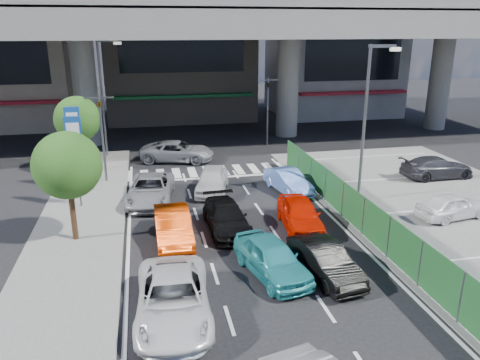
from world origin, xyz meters
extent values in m
plane|color=black|center=(0.00, 0.00, 0.00)|extent=(120.00, 120.00, 0.00)
cube|color=#575755|center=(11.00, 2.00, 0.03)|extent=(12.00, 28.00, 0.06)
cube|color=#575755|center=(-7.00, 4.00, 0.06)|extent=(4.00, 30.00, 0.12)
cylinder|color=slate|center=(-8.00, 22.00, 4.00)|extent=(1.80, 1.80, 8.00)
cylinder|color=slate|center=(8.00, 22.00, 4.00)|extent=(1.80, 1.80, 8.00)
cylinder|color=slate|center=(22.00, 22.00, 4.00)|extent=(1.80, 1.80, 8.00)
cube|color=slate|center=(0.00, 22.00, 9.00)|extent=(64.00, 14.00, 2.00)
cube|color=slate|center=(0.00, 15.20, 10.30)|extent=(64.00, 0.40, 0.90)
cube|color=slate|center=(0.00, 28.80, 10.30)|extent=(64.00, 0.40, 0.90)
cube|color=gray|center=(-16.00, 32.00, 6.50)|extent=(12.00, 10.00, 13.00)
cube|color=gray|center=(0.00, 33.00, 7.50)|extent=(14.00, 10.00, 15.00)
cube|color=#13622D|center=(0.00, 27.90, 2.80)|extent=(12.60, 1.60, 0.25)
cube|color=black|center=(0.00, 27.98, 8.25)|extent=(11.20, 0.10, 6.75)
cube|color=gray|center=(16.00, 32.00, 6.00)|extent=(12.00, 10.00, 12.00)
cube|color=#B21527|center=(16.00, 26.90, 2.80)|extent=(10.80, 1.60, 0.25)
cube|color=black|center=(16.00, 26.98, 6.60)|extent=(9.60, 0.10, 5.40)
cylinder|color=#595B60|center=(-6.20, 12.00, 2.60)|extent=(0.14, 0.14, 5.20)
cube|color=#595B60|center=(-6.20, 12.00, 5.00)|extent=(1.60, 0.08, 0.08)
imported|color=black|center=(-6.20, 12.00, 4.70)|extent=(0.26, 1.24, 0.50)
cylinder|color=#595B60|center=(5.50, 19.00, 2.60)|extent=(0.14, 0.14, 5.20)
cube|color=#595B60|center=(5.50, 19.00, 5.00)|extent=(1.60, 0.08, 0.08)
imported|color=black|center=(5.50, 19.00, 4.70)|extent=(0.26, 1.24, 0.50)
cylinder|color=#595B60|center=(7.00, 6.00, 4.00)|extent=(0.16, 0.16, 8.00)
cube|color=#595B60|center=(7.60, 6.00, 7.90)|extent=(1.40, 0.15, 0.15)
cube|color=silver|center=(8.30, 6.00, 7.75)|extent=(0.50, 0.22, 0.18)
cylinder|color=#595B60|center=(-6.50, 18.00, 4.00)|extent=(0.16, 0.16, 8.00)
cube|color=#595B60|center=(-5.90, 18.00, 7.90)|extent=(1.40, 0.15, 0.15)
cube|color=silver|center=(-5.20, 18.00, 7.75)|extent=(0.50, 0.22, 0.18)
cylinder|color=#595B60|center=(-7.20, 8.00, 1.10)|extent=(0.10, 0.10, 2.20)
cube|color=navy|center=(-7.20, 8.00, 3.20)|extent=(0.80, 0.12, 3.00)
cube|color=white|center=(-7.20, 7.93, 3.20)|extent=(0.60, 0.02, 2.40)
cylinder|color=#595B60|center=(-7.60, 11.00, 1.10)|extent=(0.10, 0.10, 2.20)
cube|color=navy|center=(-7.60, 11.00, 3.20)|extent=(0.80, 0.12, 3.00)
cube|color=white|center=(-7.60, 10.93, 3.20)|extent=(0.60, 0.02, 2.40)
cylinder|color=#382314|center=(-7.00, 4.00, 1.20)|extent=(0.24, 0.24, 2.40)
sphere|color=#1C4313|center=(-7.00, 4.00, 3.40)|extent=(2.80, 2.80, 2.80)
cylinder|color=#382314|center=(-7.80, 14.50, 1.20)|extent=(0.24, 0.24, 2.40)
sphere|color=#1C4313|center=(-7.80, 14.50, 3.40)|extent=(2.80, 2.80, 2.80)
imported|color=silver|center=(-3.29, -2.48, 0.69)|extent=(2.56, 5.08, 1.38)
imported|color=teal|center=(0.46, -0.51, 0.69)|extent=(2.49, 4.31, 1.38)
imported|color=black|center=(2.33, -1.02, 0.63)|extent=(1.91, 3.99, 1.26)
imported|color=#CB3603|center=(-2.90, 3.14, 0.69)|extent=(1.51, 4.21, 1.38)
imported|color=black|center=(-0.46, 3.82, 0.61)|extent=(1.83, 4.28, 1.23)
imported|color=red|center=(2.85, 3.32, 0.69)|extent=(2.02, 4.19, 1.38)
imported|color=gray|center=(-3.71, 8.19, 0.67)|extent=(2.89, 5.12, 1.35)
imported|color=silver|center=(-0.31, 9.06, 0.69)|extent=(2.60, 4.33, 1.38)
imported|color=#5478C5|center=(3.84, 8.24, 0.62)|extent=(2.02, 3.96, 1.24)
imported|color=gray|center=(-1.70, 15.79, 0.69)|extent=(5.38, 3.46, 1.38)
imported|color=white|center=(10.30, 2.88, 0.67)|extent=(3.79, 2.05, 1.22)
imported|color=#2C2C31|center=(13.36, 8.70, 0.70)|extent=(4.45, 1.86, 1.28)
cone|color=#E83E0C|center=(5.88, 4.68, 0.41)|extent=(0.41, 0.41, 0.69)
camera|label=1|loc=(-3.85, -15.36, 8.76)|focal=35.00mm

